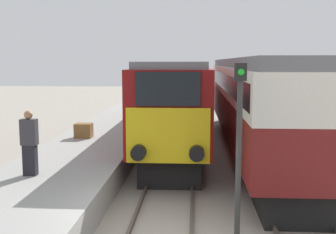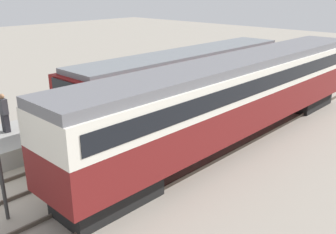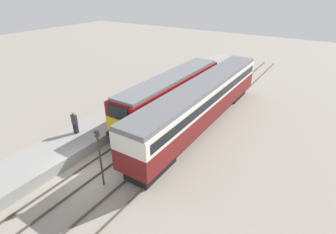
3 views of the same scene
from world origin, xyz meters
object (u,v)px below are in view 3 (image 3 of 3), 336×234
object	(u,v)px
locomotive	(172,93)
passenger_carriage	(203,99)
luggage_crate	(125,104)
person_on_platform	(75,123)
signal_post	(100,154)

from	to	relation	value
locomotive	passenger_carriage	bearing A→B (deg)	-4.22
luggage_crate	person_on_platform	bearing A→B (deg)	-89.32
passenger_carriage	luggage_crate	xyz separation A→B (m)	(-7.25, -2.13, -1.37)
locomotive	passenger_carriage	distance (m)	3.42
passenger_carriage	luggage_crate	world-z (taller)	passenger_carriage
locomotive	luggage_crate	size ratio (longest dim) A/B	21.51
locomotive	luggage_crate	distance (m)	4.66
locomotive	person_on_platform	xyz separation A→B (m)	(-3.78, -8.32, -0.49)
passenger_carriage	signal_post	bearing A→B (deg)	-99.08
locomotive	signal_post	bearing A→B (deg)	-81.12
locomotive	luggage_crate	bearing A→B (deg)	-148.30
locomotive	signal_post	world-z (taller)	locomotive
passenger_carriage	person_on_platform	distance (m)	10.83
locomotive	signal_post	size ratio (longest dim) A/B	3.80
signal_post	luggage_crate	size ratio (longest dim) A/B	5.66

